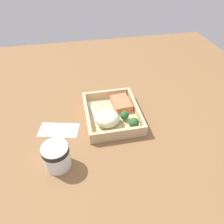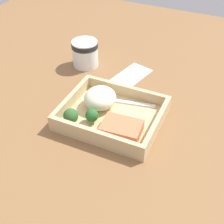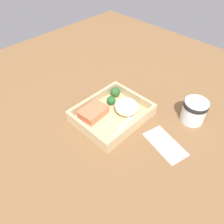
% 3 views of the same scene
% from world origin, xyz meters
% --- Properties ---
extents(ground_plane, '(1.60, 1.60, 0.02)m').
position_xyz_m(ground_plane, '(0.00, 0.00, -0.01)').
color(ground_plane, brown).
extents(takeout_tray, '(0.26, 0.21, 0.01)m').
position_xyz_m(takeout_tray, '(0.00, 0.00, 0.01)').
color(takeout_tray, tan).
rests_on(takeout_tray, ground_plane).
extents(tray_rim, '(0.26, 0.21, 0.03)m').
position_xyz_m(tray_rim, '(0.00, 0.00, 0.03)').
color(tray_rim, tan).
rests_on(tray_rim, takeout_tray).
extents(salmon_fillet, '(0.10, 0.08, 0.03)m').
position_xyz_m(salmon_fillet, '(-0.05, 0.05, 0.03)').
color(salmon_fillet, '#E2764C').
rests_on(salmon_fillet, takeout_tray).
extents(mashed_potatoes, '(0.09, 0.09, 0.05)m').
position_xyz_m(mashed_potatoes, '(0.05, -0.03, 0.04)').
color(mashed_potatoes, beige).
rests_on(mashed_potatoes, takeout_tray).
extents(broccoli_floret_1, '(0.03, 0.03, 0.04)m').
position_xyz_m(broccoli_floret_1, '(0.04, 0.04, 0.03)').
color(broccoli_floret_1, '#7F9C5A').
rests_on(broccoli_floret_1, takeout_tray).
extents(broccoli_floret_2, '(0.04, 0.04, 0.04)m').
position_xyz_m(broccoli_floret_2, '(0.09, 0.07, 0.03)').
color(broccoli_floret_2, '#85AC64').
rests_on(broccoli_floret_2, takeout_tray).
extents(fork, '(0.16, 0.05, 0.00)m').
position_xyz_m(fork, '(-0.00, -0.07, 0.01)').
color(fork, white).
rests_on(fork, takeout_tray).
extents(paper_cup, '(0.09, 0.09, 0.09)m').
position_xyz_m(paper_cup, '(0.19, -0.22, 0.05)').
color(paper_cup, white).
rests_on(paper_cup, ground_plane).
extents(receipt_slip, '(0.11, 0.16, 0.00)m').
position_xyz_m(receipt_slip, '(0.03, -0.21, 0.00)').
color(receipt_slip, white).
rests_on(receipt_slip, ground_plane).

